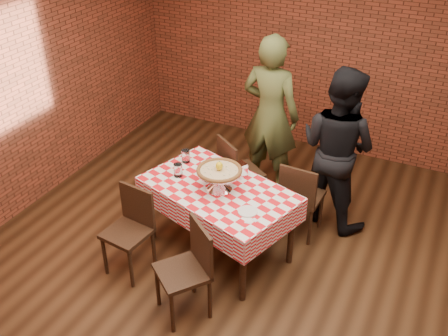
{
  "coord_description": "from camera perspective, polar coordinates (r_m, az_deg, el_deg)",
  "views": [
    {
      "loc": [
        1.36,
        -3.2,
        3.47
      ],
      "look_at": [
        -0.44,
        0.52,
        0.93
      ],
      "focal_mm": 41.4,
      "sensor_mm": 36.0,
      "label": 1
    }
  ],
  "objects": [
    {
      "name": "diner_olive",
      "position": [
        5.87,
        5.13,
        5.84
      ],
      "size": [
        0.7,
        0.48,
        1.87
      ],
      "primitive_type": "imported",
      "rotation": [
        0.0,
        0.0,
        3.09
      ],
      "color": "#4E542A",
      "rests_on": "ground"
    },
    {
      "name": "condiment_caddy",
      "position": [
        5.01,
        1.91,
        -0.19
      ],
      "size": [
        0.13,
        0.13,
        0.15
      ],
      "primitive_type": "cube",
      "rotation": [
        0.0,
        0.0,
        -0.5
      ],
      "color": "silver",
      "rests_on": "tablecloth"
    },
    {
      "name": "ground",
      "position": [
        4.91,
        2.01,
        -13.42
      ],
      "size": [
        6.0,
        6.0,
        0.0
      ],
      "primitive_type": "plane",
      "color": "black",
      "rests_on": "ground"
    },
    {
      "name": "sweetener_packet_b",
      "position": [
        4.48,
        3.44,
        -5.77
      ],
      "size": [
        0.06,
        0.05,
        0.0
      ],
      "primitive_type": "cube",
      "rotation": [
        0.0,
        0.0,
        -0.49
      ],
      "color": "white",
      "rests_on": "tablecloth"
    },
    {
      "name": "sweetener_packet_a",
      "position": [
        4.45,
        2.61,
        -6.0
      ],
      "size": [
        0.05,
        0.04,
        0.0
      ],
      "primitive_type": "cube",
      "rotation": [
        0.0,
        0.0,
        0.1
      ],
      "color": "white",
      "rests_on": "tablecloth"
    },
    {
      "name": "lemon",
      "position": [
        4.74,
        -0.53,
        0.21
      ],
      "size": [
        0.09,
        0.09,
        0.09
      ],
      "primitive_type": "ellipsoid",
      "rotation": [
        0.0,
        0.0,
        -0.65
      ],
      "color": "yellow",
      "rests_on": "pizza"
    },
    {
      "name": "chair_far_right",
      "position": [
        5.38,
        8.62,
        -3.23
      ],
      "size": [
        0.41,
        0.41,
        0.87
      ],
      "primitive_type": null,
      "rotation": [
        0.0,
        0.0,
        3.09
      ],
      "color": "#362115",
      "rests_on": "ground"
    },
    {
      "name": "chair_far_left",
      "position": [
        5.69,
        1.93,
        -0.61
      ],
      "size": [
        0.57,
        0.57,
        0.88
      ],
      "primitive_type": null,
      "rotation": [
        0.0,
        0.0,
        2.53
      ],
      "color": "#362115",
      "rests_on": "ground"
    },
    {
      "name": "diner_black",
      "position": [
        5.42,
        12.4,
        2.17
      ],
      "size": [
        1.02,
        0.9,
        1.75
      ],
      "primitive_type": "imported",
      "rotation": [
        0.0,
        0.0,
        2.81
      ],
      "color": "black",
      "rests_on": "ground"
    },
    {
      "name": "chair_near_left",
      "position": [
        4.92,
        -10.64,
        -7.24
      ],
      "size": [
        0.43,
        0.43,
        0.86
      ],
      "primitive_type": null,
      "rotation": [
        0.0,
        0.0,
        -0.12
      ],
      "color": "#362115",
      "rests_on": "ground"
    },
    {
      "name": "water_glass_right",
      "position": [
        5.27,
        -4.24,
        1.33
      ],
      "size": [
        0.11,
        0.11,
        0.13
      ],
      "primitive_type": "cylinder",
      "rotation": [
        0.0,
        0.0,
        -0.31
      ],
      "color": "white",
      "rests_on": "tablecloth"
    },
    {
      "name": "side_plate",
      "position": [
        4.57,
        2.63,
        -4.81
      ],
      "size": [
        0.22,
        0.22,
        0.01
      ],
      "primitive_type": "cylinder",
      "rotation": [
        0.0,
        0.0,
        -0.31
      ],
      "color": "white",
      "rests_on": "tablecloth"
    },
    {
      "name": "water_glass_left",
      "position": [
        5.04,
        -5.1,
        -0.24
      ],
      "size": [
        0.11,
        0.11,
        0.13
      ],
      "primitive_type": "cylinder",
      "rotation": [
        0.0,
        0.0,
        -0.31
      ],
      "color": "white",
      "rests_on": "tablecloth"
    },
    {
      "name": "table",
      "position": [
        5.11,
        -0.58,
        -5.76
      ],
      "size": [
        1.61,
        1.24,
        0.75
      ],
      "primitive_type": "cube",
      "rotation": [
        0.0,
        0.0,
        -0.31
      ],
      "color": "#362115",
      "rests_on": "ground"
    },
    {
      "name": "pizza",
      "position": [
        4.76,
        -0.53,
        -0.3
      ],
      "size": [
        0.6,
        0.6,
        0.03
      ],
      "primitive_type": "cylinder",
      "rotation": [
        0.0,
        0.0,
        -0.65
      ],
      "color": "beige",
      "rests_on": "pizza_stand"
    },
    {
      "name": "chair_near_right",
      "position": [
        4.45,
        -4.63,
        -11.51
      ],
      "size": [
        0.57,
        0.57,
        0.88
      ],
      "primitive_type": null,
      "rotation": [
        0.0,
        0.0,
        -0.65
      ],
      "color": "#362115",
      "rests_on": "ground"
    },
    {
      "name": "back_wall",
      "position": [
        6.66,
        13.17,
        13.1
      ],
      "size": [
        5.5,
        0.0,
        5.5
      ],
      "primitive_type": "plane",
      "rotation": [
        1.57,
        0.0,
        0.0
      ],
      "color": "brown",
      "rests_on": "ground"
    },
    {
      "name": "tablecloth",
      "position": [
        4.95,
        -0.6,
        -3.36
      ],
      "size": [
        1.66,
        1.29,
        0.24
      ],
      "primitive_type": null,
      "rotation": [
        0.0,
        0.0,
        -0.31
      ],
      "color": "red",
      "rests_on": "table"
    },
    {
      "name": "pizza_stand",
      "position": [
        4.82,
        -0.52,
        -1.33
      ],
      "size": [
        0.6,
        0.6,
        0.19
      ],
      "primitive_type": null,
      "rotation": [
        0.0,
        0.0,
        -0.65
      ],
      "color": "silver",
      "rests_on": "tablecloth"
    }
  ]
}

